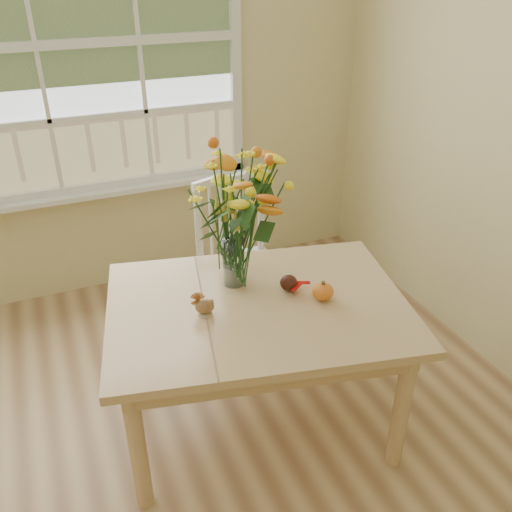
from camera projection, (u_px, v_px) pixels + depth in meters
name	position (u px, v px, depth m)	size (l,w,h in m)	color
wall_back	(42.00, 83.00, 2.99)	(4.00, 0.02, 2.70)	beige
window	(36.00, 50.00, 2.87)	(2.42, 0.12, 1.74)	silver
dining_table	(258.00, 320.00, 2.36)	(1.43, 1.15, 0.68)	tan
windsor_chair	(238.00, 254.00, 3.01)	(0.44, 0.42, 0.93)	white
flower_vase	(233.00, 217.00, 2.29)	(0.46, 0.46, 0.55)	white
pumpkin	(323.00, 292.00, 2.32)	(0.09, 0.09, 0.07)	#CE5118
turkey_figurine	(205.00, 307.00, 2.22)	(0.09, 0.08, 0.10)	#CCB78C
dark_gourd	(289.00, 283.00, 2.38)	(0.12, 0.08, 0.07)	#38160F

